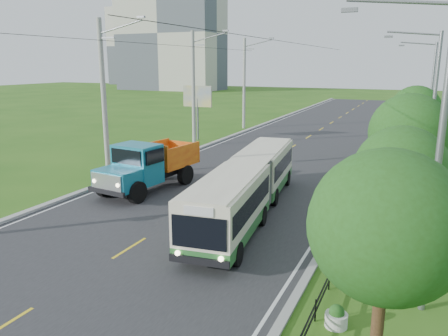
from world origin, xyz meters
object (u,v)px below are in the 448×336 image
Objects in this scene: pole_near at (104,99)px; tree_back at (417,108)px; tree_fifth at (416,113)px; bus at (248,183)px; tree_third at (410,137)px; planter_mid at (385,181)px; planter_near at (370,225)px; tree_front at (389,233)px; tree_second at (402,178)px; streetlight_mid at (430,107)px; dump_truck at (148,163)px; streetlight_far at (429,92)px; streetlight_near at (433,151)px; billboard_left at (197,100)px; planter_far at (394,157)px; tree_fourth at (413,129)px; planter_front at (336,317)px; pole_far at (244,83)px; pole_mid at (194,89)px.

tree_back is at bearing 43.41° from pole_near.
bus is at bearing -116.03° from tree_fifth.
tree_third reaches higher than planter_mid.
planter_near is at bearing -5.21° from bus.
planter_mid is at bearing 90.00° from planter_near.
tree_front is 1.06× the size of tree_second.
dump_truck is at bearing -155.87° from streetlight_mid.
streetlight_far is 13.54× the size of planter_mid.
bus is 7.07m from dump_truck.
streetlight_near is at bearing -81.70° from planter_mid.
tree_front is 33.92m from billboard_left.
planter_far is 0.10× the size of dump_truck.
tree_front is 1.02× the size of tree_back.
tree_back is at bearing 86.43° from planter_near.
tree_third reaches higher than tree_front.
planter_near is at bearing -0.15° from dump_truck.
tree_second is at bearing -90.00° from tree_back.
tree_fifth is at bearing 92.23° from streetlight_near.
tree_second is 0.96× the size of tree_back.
pole_near reaches higher than tree_fifth.
tree_back is at bearing 90.00° from tree_third.
streetlight_far is 0.65× the size of bus.
streetlight_near is at bearing -20.56° from dump_truck.
planter_front is at bearing -94.45° from tree_fourth.
bus reaches higher than planter_near.
pole_far is at bearing 144.64° from tree_fifth.
tree_fourth is at bearing 169.85° from streetlight_mid.
planter_mid is (-1.26, 11.86, -3.23)m from tree_second.
tree_fifth reaches higher than tree_front.
streetlight_far is at bearing 90.00° from streetlight_mid.
pole_far reaches higher than tree_front.
planter_near is (-2.04, -8.00, -4.62)m from streetlight_mid.
pole_mid is 12.00m from pole_far.
pole_far is at bearing 126.09° from tree_third.
tree_front is at bearing -101.51° from streetlight_near.
tree_fifth is 19.74m from billboard_left.
tree_fourth is 15.55m from dump_truck.
planter_front is (16.86, -23.00, -4.81)m from pole_mid.
planter_near is at bearing 90.00° from planter_front.
tree_second is at bearing -86.38° from planter_far.
bus is 1.97× the size of dump_truck.
dump_truck reaches higher than planter_far.
planter_near is at bearing -90.00° from planter_far.
tree_front reaches higher than tree_back.
streetlight_far is at bearing 86.11° from planter_front.
tree_back is (18.12, -6.86, -1.44)m from pole_far.
planter_far is at bearing 37.63° from pole_near.
billboard_left is (-18.10, 26.00, 3.58)m from planter_front.
planter_front is 1.00× the size of planter_far.
planter_far is 0.05× the size of bus.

